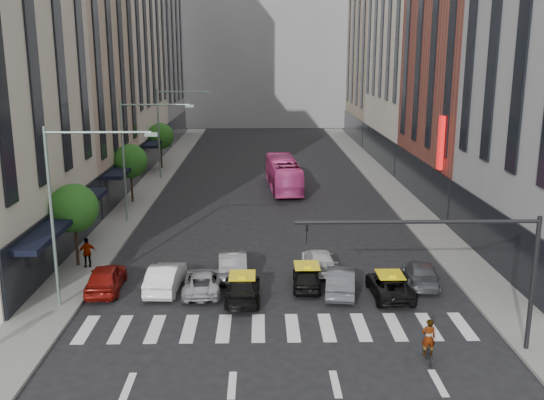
{
  "coord_description": "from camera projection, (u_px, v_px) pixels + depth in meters",
  "views": [
    {
      "loc": [
        -0.88,
        -24.53,
        12.41
      ],
      "look_at": [
        -0.18,
        10.38,
        4.0
      ],
      "focal_mm": 40.0,
      "sensor_mm": 36.0,
      "label": 1
    }
  ],
  "objects": [
    {
      "name": "streetlamp_far",
      "position": [
        168.0,
        122.0,
        60.18
      ],
      "size": [
        5.38,
        0.25,
        9.0
      ],
      "color": "gray",
      "rests_on": "sidewalk_left"
    },
    {
      "name": "building_right_b",
      "position": [
        474.0,
        47.0,
        50.3
      ],
      "size": [
        8.0,
        18.0,
        26.0
      ],
      "primitive_type": "cube",
      "color": "brown",
      "rests_on": "ground"
    },
    {
      "name": "building_left_c",
      "position": [
        114.0,
        2.0,
        66.93
      ],
      "size": [
        8.0,
        20.0,
        36.0
      ],
      "primitive_type": "cube",
      "color": "beige",
      "rests_on": "ground"
    },
    {
      "name": "building_left_b",
      "position": [
        68.0,
        59.0,
        50.84
      ],
      "size": [
        8.0,
        16.0,
        24.0
      ],
      "primitive_type": "cube",
      "color": "tan",
      "rests_on": "ground"
    },
    {
      "name": "ground",
      "position": [
        281.0,
        343.0,
        26.77
      ],
      "size": [
        160.0,
        160.0,
        0.0
      ],
      "primitive_type": "plane",
      "color": "black",
      "rests_on": "ground"
    },
    {
      "name": "taxi_left",
      "position": [
        242.0,
        288.0,
        31.34
      ],
      "size": [
        1.9,
        4.54,
        1.31
      ],
      "primitive_type": "imported",
      "rotation": [
        0.0,
        0.0,
        3.16
      ],
      "color": "black",
      "rests_on": "ground"
    },
    {
      "name": "taxi_center",
      "position": [
        307.0,
        277.0,
        32.91
      ],
      "size": [
        1.7,
        3.8,
        1.27
      ],
      "primitive_type": "imported",
      "rotation": [
        0.0,
        0.0,
        3.09
      ],
      "color": "black",
      "rests_on": "ground"
    },
    {
      "name": "car_grey_curb",
      "position": [
        421.0,
        273.0,
        33.52
      ],
      "size": [
        2.31,
        4.5,
        1.25
      ],
      "primitive_type": "imported",
      "rotation": [
        0.0,
        0.0,
        3.01
      ],
      "color": "#474A50",
      "rests_on": "ground"
    },
    {
      "name": "tree_mid",
      "position": [
        130.0,
        161.0,
        50.95
      ],
      "size": [
        2.88,
        2.88,
        4.95
      ],
      "color": "black",
      "rests_on": "sidewalk_left"
    },
    {
      "name": "streetlamp_near",
      "position": [
        70.0,
        194.0,
        29.08
      ],
      "size": [
        5.38,
        0.25,
        9.0
      ],
      "color": "gray",
      "rests_on": "sidewalk_left"
    },
    {
      "name": "rider",
      "position": [
        429.0,
        325.0,
        24.8
      ],
      "size": [
        0.59,
        0.39,
        1.62
      ],
      "primitive_type": "imported",
      "rotation": [
        0.0,
        0.0,
        3.13
      ],
      "color": "gray",
      "rests_on": "motorcycle"
    },
    {
      "name": "car_row2_left",
      "position": [
        233.0,
        263.0,
        34.82
      ],
      "size": [
        1.82,
        4.56,
        1.48
      ],
      "primitive_type": "imported",
      "rotation": [
        0.0,
        0.0,
        3.2
      ],
      "color": "gray",
      "rests_on": "ground"
    },
    {
      "name": "car_white_front",
      "position": [
        166.0,
        277.0,
        32.61
      ],
      "size": [
        1.79,
        4.52,
        1.46
      ],
      "primitive_type": "imported",
      "rotation": [
        0.0,
        0.0,
        3.09
      ],
      "color": "white",
      "rests_on": "ground"
    },
    {
      "name": "building_far",
      "position": [
        264.0,
        21.0,
        105.17
      ],
      "size": [
        30.0,
        10.0,
        36.0
      ],
      "primitive_type": "cube",
      "color": "gray",
      "rests_on": "ground"
    },
    {
      "name": "bus",
      "position": [
        283.0,
        174.0,
        56.73
      ],
      "size": [
        3.22,
        10.84,
        2.98
      ],
      "primitive_type": "imported",
      "rotation": [
        0.0,
        0.0,
        3.21
      ],
      "color": "#D53E8A",
      "rests_on": "ground"
    },
    {
      "name": "car_silver",
      "position": [
        203.0,
        281.0,
        32.36
      ],
      "size": [
        2.18,
        4.4,
        1.2
      ],
      "primitive_type": "imported",
      "rotation": [
        0.0,
        0.0,
        3.19
      ],
      "color": "#ADAEB3",
      "rests_on": "ground"
    },
    {
      "name": "pedestrian_far",
      "position": [
        87.0,
        253.0,
        35.64
      ],
      "size": [
        1.14,
        0.8,
        1.79
      ],
      "primitive_type": "imported",
      "rotation": [
        0.0,
        0.0,
        3.53
      ],
      "color": "gray",
      "rests_on": "sidewalk_left"
    },
    {
      "name": "liberty_sign",
      "position": [
        441.0,
        143.0,
        45.05
      ],
      "size": [
        0.3,
        0.7,
        4.0
      ],
      "color": "red",
      "rests_on": "ground"
    },
    {
      "name": "building_left_d",
      "position": [
        146.0,
        36.0,
        86.1
      ],
      "size": [
        8.0,
        18.0,
        30.0
      ],
      "primitive_type": "cube",
      "color": "gray",
      "rests_on": "ground"
    },
    {
      "name": "tree_far",
      "position": [
        161.0,
        136.0,
        66.51
      ],
      "size": [
        2.88,
        2.88,
        4.95
      ],
      "color": "black",
      "rests_on": "sidewalk_left"
    },
    {
      "name": "car_grey_mid",
      "position": [
        340.0,
        280.0,
        32.21
      ],
      "size": [
        2.03,
        4.39,
        1.39
      ],
      "primitive_type": "imported",
      "rotation": [
        0.0,
        0.0,
        3.01
      ],
      "color": "#45464D",
      "rests_on": "ground"
    },
    {
      "name": "sidewalk_right",
      "position": [
        394.0,
        191.0,
        56.13
      ],
      "size": [
        3.0,
        96.0,
        0.15
      ],
      "primitive_type": "cube",
      "color": "slate",
      "rests_on": "ground"
    },
    {
      "name": "motorcycle",
      "position": [
        427.0,
        352.0,
        25.08
      ],
      "size": [
        0.54,
        1.52,
        0.8
      ],
      "primitive_type": "imported",
      "rotation": [
        0.0,
        0.0,
        3.13
      ],
      "color": "black",
      "rests_on": "ground"
    },
    {
      "name": "streetlamp_mid",
      "position": [
        136.0,
        145.0,
        44.63
      ],
      "size": [
        5.38,
        0.25,
        9.0
      ],
      "color": "gray",
      "rests_on": "sidewalk_left"
    },
    {
      "name": "car_red",
      "position": [
        106.0,
        278.0,
        32.5
      ],
      "size": [
        1.95,
        4.38,
        1.47
      ],
      "primitive_type": "imported",
      "rotation": [
        0.0,
        0.0,
        3.19
      ],
      "color": "maroon",
      "rests_on": "ground"
    },
    {
      "name": "car_row2_right",
      "position": [
        319.0,
        260.0,
        35.65
      ],
      "size": [
        1.93,
        4.3,
        1.23
      ],
      "primitive_type": "imported",
      "rotation": [
        0.0,
        0.0,
        3.19
      ],
      "color": "silver",
      "rests_on": "ground"
    },
    {
      "name": "taxi_right",
      "position": [
        390.0,
        286.0,
        31.78
      ],
      "size": [
        2.08,
        4.32,
        1.19
      ],
      "primitive_type": "imported",
      "rotation": [
        0.0,
        0.0,
        3.17
      ],
      "color": "black",
      "rests_on": "ground"
    },
    {
      "name": "building_right_d",
      "position": [
        384.0,
        43.0,
        87.0
      ],
      "size": [
        8.0,
        18.0,
        28.0
      ],
      "primitive_type": "cube",
      "color": "tan",
      "rests_on": "ground"
    },
    {
      "name": "sidewalk_left",
      "position": [
        145.0,
        192.0,
        55.69
      ],
      "size": [
        3.0,
        96.0,
        0.15
      ],
      "primitive_type": "cube",
      "color": "slate",
      "rests_on": "ground"
    },
    {
      "name": "tree_near",
      "position": [
        74.0,
        208.0,
        35.4
      ],
      "size": [
        2.88,
        2.88,
        4.95
      ],
      "color": "black",
      "rests_on": "sidewalk_left"
    },
    {
      "name": "traffic_signal",
      "position": [
        469.0,
        253.0,
        24.9
      ],
      "size": [
        10.1,
        0.2,
        6.0
      ],
      "color": "black",
      "rests_on": "ground"
    }
  ]
}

